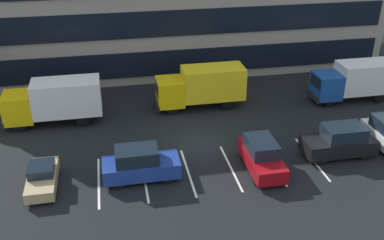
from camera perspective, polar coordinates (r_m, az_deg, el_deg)
The scene contains 9 objects.
ground_plane at distance 31.54m, azimuth 0.87°, elevation -3.00°, with size 120.00×120.00×0.00m, color black.
lot_markings at distance 28.71m, azimuth 2.28°, elevation -6.39°, with size 14.14×5.40×0.01m.
box_truck_blue at distance 39.86m, azimuth 20.22°, elevation 4.90°, with size 7.07×2.34×3.28m.
box_truck_yellow_all at distance 36.14m, azimuth 1.29°, elevation 4.46°, with size 7.23×2.39×3.35m.
box_truck_yellow at distance 35.06m, azimuth -17.19°, elevation 2.46°, with size 7.29×2.42×3.38m.
sedan_tan at distance 28.32m, azimuth -18.62°, elevation -6.91°, with size 1.67×3.98×1.43m.
suv_navy at distance 27.55m, azimuth -6.68°, elevation -5.62°, with size 4.71×2.00×2.13m.
suv_black at distance 31.27m, azimuth 18.41°, elevation -2.62°, with size 4.82×2.04×2.18m.
suv_maroon at distance 28.58m, azimuth 8.89°, elevation -4.56°, with size 1.91×4.52×2.04m.
Camera 1 is at (-5.66, -26.63, 15.94)m, focal length 41.64 mm.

